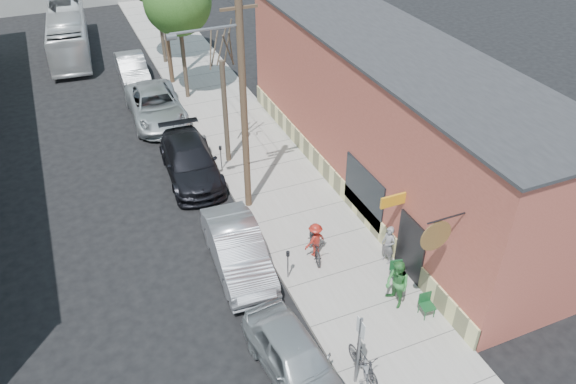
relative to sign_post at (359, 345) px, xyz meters
name	(u,v)px	position (x,y,z in m)	size (l,w,h in m)	color
ground	(235,307)	(-2.35, 4.49, -1.83)	(120.00, 120.00, 0.00)	black
sidewalk	(245,140)	(1.90, 15.49, -1.76)	(4.50, 58.00, 0.15)	#9D9891
cafe_building	(389,117)	(6.64, 9.48, 1.47)	(6.60, 20.20, 6.61)	#A24A3C
sign_post	(359,345)	(0.00, 0.00, 0.00)	(0.07, 0.45, 2.80)	slate
parking_meter_near	(288,260)	(-0.10, 5.02, -0.85)	(0.14, 0.14, 1.24)	slate
parking_meter_far	(221,154)	(-0.10, 13.17, -0.85)	(0.14, 0.14, 1.24)	slate
utility_pole_near	(242,95)	(0.04, 9.91, 3.58)	(3.57, 0.28, 10.00)	#503A28
tree_bare	(225,113)	(0.45, 13.80, 0.89)	(0.24, 0.24, 5.15)	#44392C
tree_leafy_mid	(177,2)	(0.45, 21.63, 3.93)	(3.71, 3.71, 7.48)	#44392C
patio_chair_a	(398,273)	(3.52, 3.22, -1.24)	(0.50, 0.50, 0.88)	#134722
patio_chair_b	(427,306)	(3.56, 1.42, -1.24)	(0.50, 0.50, 0.88)	#134722
patron_grey	(388,245)	(3.74, 4.34, -0.87)	(0.60, 0.39, 1.63)	slate
patron_green	(397,284)	(2.83, 2.30, -0.73)	(0.92, 0.72, 1.90)	#317B38
cyclist	(315,240)	(1.37, 5.78, -0.95)	(0.95, 0.55, 1.47)	maroon
cyclist_bike	(315,245)	(1.37, 5.78, -1.19)	(0.66, 1.88, 0.99)	black
parked_bike_a	(363,362)	(0.36, 0.19, -1.18)	(0.48, 1.69, 1.01)	black
parked_bike_b	(368,380)	(0.16, -0.42, -1.19)	(0.66, 1.88, 0.99)	slate
car_0	(295,358)	(-1.55, 1.05, -1.05)	(1.86, 4.61, 1.57)	#A9AEB1
car_1	(238,250)	(-1.55, 6.43, -0.98)	(1.80, 5.15, 1.70)	#B4B4BC
car_2	(190,161)	(-1.55, 13.31, -1.00)	(2.33, 5.74, 1.67)	black
car_3	(156,106)	(-1.81, 19.70, -0.99)	(2.78, 6.04, 1.68)	#AFB4B7
car_4	(132,69)	(-2.04, 25.62, -1.04)	(1.67, 4.80, 1.58)	gray
bus	(68,34)	(-5.21, 31.96, -0.39)	(2.43, 10.37, 2.89)	white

